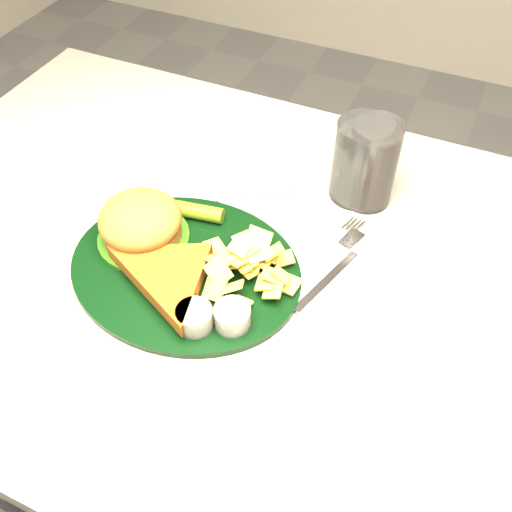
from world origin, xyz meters
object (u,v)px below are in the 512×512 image
Objects in this scene: cola_glass at (372,164)px; fork_napkin at (329,276)px; table at (245,389)px; water_glass at (360,161)px; dinner_plate at (183,253)px.

fork_napkin is (0.00, -0.18, -0.06)m from cola_glass.
water_glass is (0.11, 0.20, 0.44)m from table.
cola_glass is (0.19, 0.25, 0.03)m from dinner_plate.
dinner_plate reaches higher than table.
water_glass is at bearing 62.37° from table.
water_glass is 0.95× the size of cola_glass.
cola_glass reaches higher than table.
cola_glass reaches higher than fork_napkin.
cola_glass reaches higher than water_glass.
fork_napkin is at bearing 21.02° from dinner_plate.
table is 6.72× the size of fork_napkin.
cola_glass reaches higher than dinner_plate.
cola_glass is (0.12, 0.20, 0.44)m from table.
dinner_plate is at bearing -126.62° from cola_glass.
table is 9.12× the size of water_glass.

